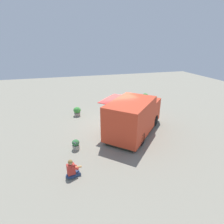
{
  "coord_description": "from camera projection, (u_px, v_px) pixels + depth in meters",
  "views": [
    {
      "loc": [
        3.3,
        11.26,
        5.6
      ],
      "look_at": [
        0.17,
        0.21,
        1.12
      ],
      "focal_mm": 29.4,
      "sensor_mm": 36.0,
      "label": 1
    }
  ],
  "objects": [
    {
      "name": "ground_plane",
      "position": [
        113.0,
        125.0,
        12.97
      ],
      "size": [
        40.0,
        40.0,
        0.0
      ],
      "primitive_type": "plane",
      "color": "gray"
    },
    {
      "name": "planter_flowering_far",
      "position": [
        76.0,
        145.0,
        10.01
      ],
      "size": [
        0.41,
        0.41,
        0.59
      ],
      "color": "gray",
      "rests_on": "ground_plane"
    },
    {
      "name": "planter_flowering_near",
      "position": [
        77.0,
        111.0,
        14.52
      ],
      "size": [
        0.57,
        0.57,
        0.71
      ],
      "color": "gray",
      "rests_on": "ground_plane"
    },
    {
      "name": "planter_flowering_side",
      "position": [
        145.0,
        97.0,
        17.89
      ],
      "size": [
        0.6,
        0.6,
        0.83
      ],
      "color": "#AD754D",
      "rests_on": "ground_plane"
    },
    {
      "name": "person_customer",
      "position": [
        72.0,
        170.0,
        8.0
      ],
      "size": [
        0.78,
        0.55,
        0.87
      ],
      "color": "navy",
      "rests_on": "ground_plane"
    },
    {
      "name": "food_truck",
      "position": [
        134.0,
        117.0,
        11.61
      ],
      "size": [
        4.96,
        5.08,
        2.3
      ],
      "color": "red",
      "rests_on": "ground_plane"
    }
  ]
}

